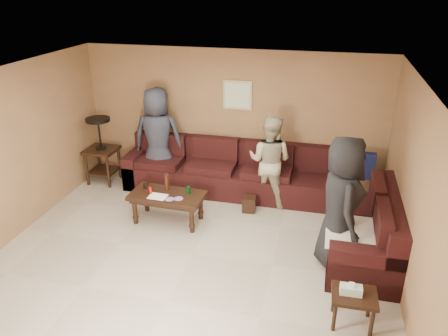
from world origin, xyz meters
The scene contains 10 objects.
room centered at (0.00, 0.00, 1.66)m, with size 5.60×5.50×2.50m.
sectional_sofa centered at (0.81, 1.52, 0.33)m, with size 4.65×2.90×0.97m.
coffee_table centered at (-0.66, 0.79, 0.41)m, with size 1.19×0.63×0.77m.
end_table_left centered at (-2.37, 1.91, 0.66)m, with size 0.57×0.57×1.26m.
side_table_right centered at (2.15, -0.87, 0.36)m, with size 0.51×0.42×0.56m.
waste_bin centered at (0.55, 1.41, 0.13)m, with size 0.22×0.22×0.26m, color black.
wall_art centered at (0.10, 2.48, 1.70)m, with size 0.52×0.04×0.52m.
person_left centered at (-1.29, 2.06, 0.93)m, with size 0.91×0.59×1.86m, color #2B2E3B.
person_middle centered at (0.81, 1.81, 0.78)m, with size 0.76×0.59×1.57m, color #B7AE88.
person_right centered at (1.96, 0.29, 0.92)m, with size 0.90×0.58×1.83m, color black.
Camera 1 is at (1.66, -4.95, 3.63)m, focal length 35.00 mm.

